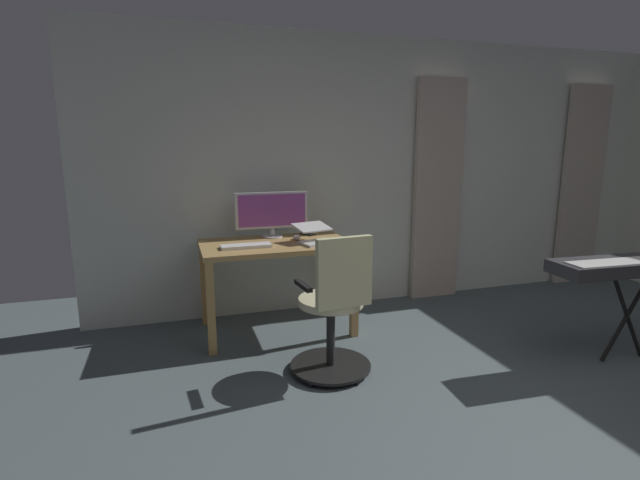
% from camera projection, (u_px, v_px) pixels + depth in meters
% --- Properties ---
extents(back_room_partition, '(5.87, 0.10, 2.52)m').
position_uv_depth(back_room_partition, '(397.00, 174.00, 4.64)').
color(back_room_partition, silver).
rests_on(back_room_partition, ground).
extents(curtain_left_panel, '(0.52, 0.06, 2.17)m').
position_uv_depth(curtain_left_panel, '(581.00, 186.00, 5.23)').
color(curtain_left_panel, beige).
rests_on(curtain_left_panel, ground).
extents(curtain_right_panel, '(0.51, 0.06, 2.17)m').
position_uv_depth(curtain_right_panel, '(438.00, 191.00, 4.69)').
color(curtain_right_panel, beige).
rests_on(curtain_right_panel, ground).
extents(desk, '(1.22, 0.72, 0.76)m').
position_uv_depth(desk, '(276.00, 255.00, 3.88)').
color(desk, tan).
rests_on(desk, ground).
extents(office_chair, '(0.56, 0.56, 0.99)m').
position_uv_depth(office_chair, '(335.00, 311.00, 3.14)').
color(office_chair, black).
rests_on(office_chair, ground).
extents(computer_monitor, '(0.63, 0.18, 0.39)m').
position_uv_depth(computer_monitor, '(272.00, 212.00, 4.05)').
color(computer_monitor, silver).
rests_on(computer_monitor, desk).
extents(computer_keyboard, '(0.39, 0.13, 0.02)m').
position_uv_depth(computer_keyboard, '(246.00, 246.00, 3.68)').
color(computer_keyboard, white).
rests_on(computer_keyboard, desk).
extents(laptop, '(0.35, 0.38, 0.15)m').
position_uv_depth(laptop, '(316.00, 237.00, 3.84)').
color(laptop, white).
rests_on(laptop, desk).
extents(computer_mouse, '(0.06, 0.10, 0.04)m').
position_uv_depth(computer_mouse, '(297.00, 238.00, 3.97)').
color(computer_mouse, white).
rests_on(computer_mouse, desk).
extents(cell_phone_by_monitor, '(0.13, 0.16, 0.01)m').
position_uv_depth(cell_phone_by_monitor, '(308.00, 234.00, 4.20)').
color(cell_phone_by_monitor, black).
rests_on(cell_phone_by_monitor, desk).
extents(piano_keyboard, '(1.25, 0.39, 0.77)m').
position_uv_depth(piano_keyboard, '(634.00, 267.00, 3.33)').
color(piano_keyboard, black).
rests_on(piano_keyboard, ground).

